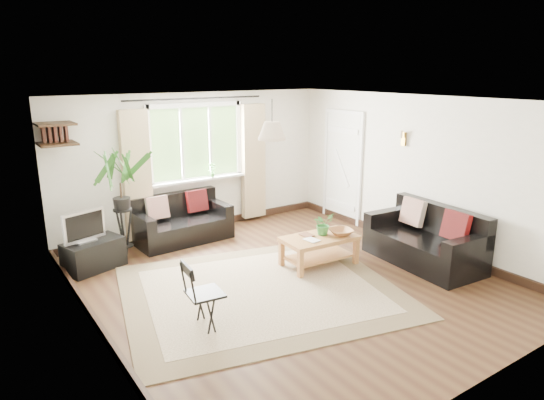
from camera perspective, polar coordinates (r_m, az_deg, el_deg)
floor at (r=6.63m, az=1.98°, el=-9.55°), size 5.50×5.50×0.00m
ceiling at (r=6.04m, az=2.18°, el=11.63°), size 5.50×5.50×0.00m
wall_back at (r=8.55m, az=-8.94°, el=4.37°), size 5.00×0.02×2.40m
wall_front at (r=4.44m, az=23.77°, el=-6.90°), size 5.00×0.02×2.40m
wall_left at (r=5.21m, az=-20.72°, el=-3.39°), size 0.02×5.50×2.40m
wall_right at (r=7.93m, az=16.80°, el=3.08°), size 0.02×5.50×2.40m
rug at (r=6.35m, az=-1.31°, el=-10.61°), size 3.98×3.62×0.02m
window at (r=8.45m, az=-8.92°, el=6.66°), size 2.50×0.16×2.16m
door at (r=9.09m, az=8.29°, el=3.75°), size 0.06×0.96×2.06m
corner_shelf at (r=7.52m, az=-24.06°, el=7.12°), size 0.50×0.50×0.34m
pendant_lamp at (r=6.39m, az=-0.00°, el=8.68°), size 0.36×0.36×0.54m
wall_sconce at (r=7.98m, az=15.11°, el=7.21°), size 0.12×0.12×0.28m
sofa_back at (r=8.15m, az=-10.49°, el=-2.30°), size 1.57×0.84×0.73m
sofa_right at (r=7.42m, az=17.43°, el=-4.19°), size 1.76×0.98×0.80m
coffee_table at (r=7.10m, az=5.55°, el=-5.97°), size 1.11×0.66×0.44m
table_plant at (r=7.07m, az=6.04°, el=-2.79°), size 0.30×0.26×0.33m
bowl at (r=7.12m, az=8.12°, el=-3.75°), size 0.42×0.42×0.08m
book_a at (r=6.80m, az=4.21°, el=-4.86°), size 0.18×0.23×0.02m
book_b at (r=6.99m, az=3.60°, el=-4.25°), size 0.16×0.21×0.02m
tv_stand at (r=7.39m, az=-20.23°, el=-6.05°), size 0.90×0.67×0.43m
tv at (r=7.23m, az=-21.25°, el=-2.85°), size 0.65×0.38×0.47m
palm_stand at (r=7.51m, az=-17.23°, el=-0.56°), size 0.82×0.82×1.65m
folding_chair at (r=5.42m, az=-7.88°, el=-10.98°), size 0.45×0.45×0.79m
sill_plant at (r=8.57m, az=-7.05°, el=3.55°), size 0.14×0.10×0.27m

